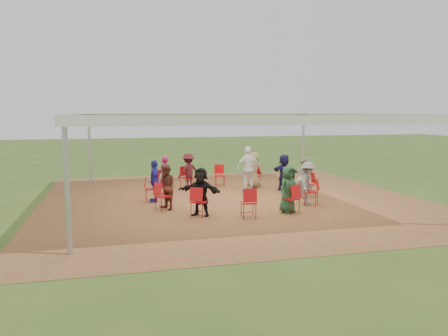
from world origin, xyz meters
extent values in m
plane|color=#375219|center=(0.00, 0.00, 0.00)|extent=(80.00, 80.00, 0.00)
plane|color=brown|center=(0.00, 0.00, 0.01)|extent=(13.00, 13.00, 0.00)
cylinder|color=#B2B2B7|center=(-5.00, -5.00, 1.50)|extent=(0.12, 0.12, 3.00)
cylinder|color=#B2B2B7|center=(-5.00, 5.00, 1.50)|extent=(0.12, 0.12, 3.00)
cylinder|color=#B2B2B7|center=(5.00, 5.00, 1.50)|extent=(0.12, 0.12, 3.00)
plane|color=white|center=(0.00, 0.00, 3.00)|extent=(10.30, 10.30, 0.00)
cube|color=white|center=(0.00, -5.15, 2.88)|extent=(10.30, 0.03, 0.24)
cube|color=white|center=(0.00, 5.15, 2.88)|extent=(10.30, 0.03, 0.24)
cube|color=white|center=(-5.15, 0.00, 2.88)|extent=(0.03, 10.30, 0.24)
cube|color=white|center=(5.15, 0.00, 2.88)|extent=(0.03, 10.30, 0.24)
imported|color=#A6A394|center=(2.68, -0.25, 0.73)|extent=(0.47, 0.73, 1.44)
imported|color=#1B1744|center=(2.44, 1.12, 0.73)|extent=(1.01, 1.42, 1.44)
imported|color=#8B7652|center=(1.55, 2.19, 0.73)|extent=(0.80, 0.73, 1.44)
imported|color=#42111A|center=(-1.12, 2.44, 0.73)|extent=(1.04, 0.81, 1.44)
imported|color=#8A184F|center=(-2.19, 1.55, 0.73)|extent=(0.59, 0.63, 1.44)
imported|color=#252397|center=(-2.68, 0.25, 0.73)|extent=(0.51, 0.88, 1.44)
imported|color=brown|center=(-2.44, -1.12, 0.73)|extent=(0.66, 0.81, 1.44)
imported|color=black|center=(-1.55, -2.19, 0.73)|extent=(1.38, 1.18, 1.44)
imported|color=#244C2E|center=(1.12, -2.44, 0.73)|extent=(0.80, 0.65, 1.44)
imported|color=slate|center=(2.19, -1.55, 0.73)|extent=(0.91, 1.03, 1.44)
imported|color=white|center=(1.06, 1.40, 0.88)|extent=(1.08, 0.63, 1.75)
torus|color=black|center=(0.73, 0.43, 0.02)|extent=(0.38, 0.38, 0.03)
torus|color=black|center=(0.77, 0.39, 0.02)|extent=(0.31, 0.31, 0.03)
cube|color=#B7B7BC|center=(2.46, -0.23, 0.62)|extent=(0.25, 0.34, 0.02)
cube|color=#B7B7BC|center=(2.57, -0.24, 0.73)|extent=(0.10, 0.33, 0.21)
cube|color=#CCE0FF|center=(2.56, -0.24, 0.73)|extent=(0.08, 0.28, 0.18)
camera|label=1|loc=(-4.03, -14.68, 3.04)|focal=35.00mm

